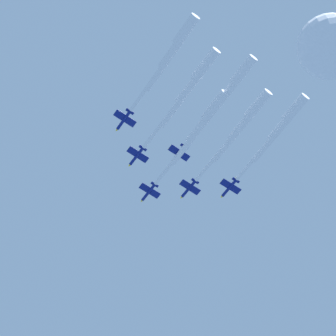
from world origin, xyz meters
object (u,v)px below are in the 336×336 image
Objects in this scene: jet_port_inner at (187,89)px; jet_port_outer at (278,130)px; jet_port_mid at (226,93)px; jet_starboard_mid at (170,54)px; jet_lead at (197,129)px; jet_starboard_inner at (239,127)px.

jet_port_outer is (32.47, 14.90, -1.56)m from jet_port_inner.
jet_port_outer is at bearing 35.72° from jet_port_mid.
jet_port_mid is 1.00× the size of jet_port_outer.
jet_port_inner is 14.13m from jet_starboard_mid.
jet_port_inner is 1.08× the size of jet_port_mid.
jet_starboard_mid is 1.01× the size of jet_port_outer.
jet_starboard_inner is at bearing -0.95° from jet_lead.
jet_starboard_inner is (15.12, -0.25, 0.99)m from jet_lead.
jet_port_outer is at bearing 24.64° from jet_port_inner.
jet_port_outer is at bearing 35.43° from jet_starboard_mid.
jet_port_inner is at bearing -104.26° from jet_lead.
jet_starboard_inner is at bearing 47.17° from jet_starboard_mid.
jet_port_mid is (-5.41, -13.22, -0.03)m from jet_starboard_inner.
jet_starboard_mid is at bearing -144.57° from jet_port_outer.
jet_port_mid reaches higher than jet_lead.
jet_starboard_inner is at bearing 67.76° from jet_port_mid.
jet_port_mid is (9.71, -13.47, 0.96)m from jet_lead.
jet_lead reaches higher than jet_port_outer.
jet_starboard_mid reaches higher than jet_port_mid.
jet_port_outer is at bearing 0.42° from jet_lead.
jet_lead is at bearing 125.79° from jet_port_mid.
jet_lead is 15.15m from jet_starboard_inner.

